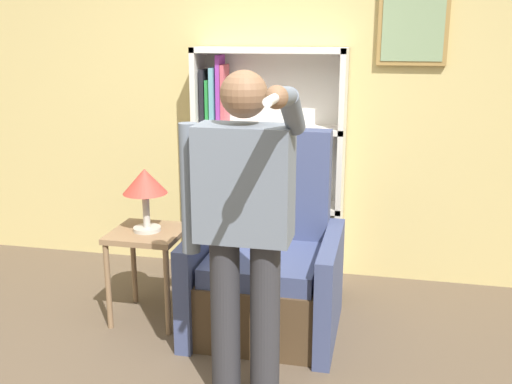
{
  "coord_description": "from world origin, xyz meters",
  "views": [
    {
      "loc": [
        0.95,
        -2.44,
        1.85
      ],
      "look_at": [
        0.27,
        0.6,
        1.01
      ],
      "focal_mm": 42.0,
      "sensor_mm": 36.0,
      "label": 1
    }
  ],
  "objects_px": {
    "armchair": "(267,270)",
    "person_standing": "(244,220)",
    "bookcase": "(254,171)",
    "side_table": "(148,246)",
    "table_lamp": "(145,185)"
  },
  "relations": [
    {
      "from": "table_lamp",
      "to": "bookcase",
      "type": "bearing_deg",
      "value": 60.38
    },
    {
      "from": "side_table",
      "to": "table_lamp",
      "type": "xyz_separation_m",
      "value": [
        0.0,
        0.0,
        0.41
      ]
    },
    {
      "from": "person_standing",
      "to": "side_table",
      "type": "height_order",
      "value": "person_standing"
    },
    {
      "from": "bookcase",
      "to": "table_lamp",
      "type": "bearing_deg",
      "value": -119.62
    },
    {
      "from": "bookcase",
      "to": "armchair",
      "type": "height_order",
      "value": "bookcase"
    },
    {
      "from": "bookcase",
      "to": "armchair",
      "type": "bearing_deg",
      "value": -71.98
    },
    {
      "from": "side_table",
      "to": "bookcase",
      "type": "bearing_deg",
      "value": 60.38
    },
    {
      "from": "person_standing",
      "to": "side_table",
      "type": "bearing_deg",
      "value": 137.5
    },
    {
      "from": "bookcase",
      "to": "person_standing",
      "type": "height_order",
      "value": "bookcase"
    },
    {
      "from": "side_table",
      "to": "table_lamp",
      "type": "bearing_deg",
      "value": 90.0
    },
    {
      "from": "bookcase",
      "to": "armchair",
      "type": "relative_size",
      "value": 1.4
    },
    {
      "from": "armchair",
      "to": "side_table",
      "type": "bearing_deg",
      "value": -175.28
    },
    {
      "from": "armchair",
      "to": "person_standing",
      "type": "distance_m",
      "value": 1.01
    },
    {
      "from": "person_standing",
      "to": "table_lamp",
      "type": "height_order",
      "value": "person_standing"
    },
    {
      "from": "bookcase",
      "to": "side_table",
      "type": "relative_size",
      "value": 2.86
    }
  ]
}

